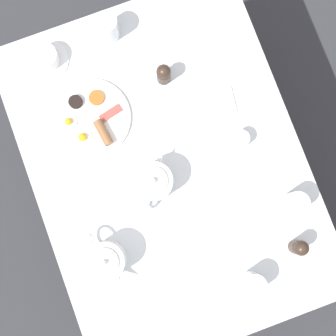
{
  "coord_description": "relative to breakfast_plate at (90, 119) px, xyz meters",
  "views": [
    {
      "loc": [
        0.06,
        0.15,
        2.31
      ],
      "look_at": [
        0.0,
        0.0,
        0.73
      ],
      "focal_mm": 50.0,
      "sensor_mm": 36.0,
      "label": 1
    }
  ],
  "objects": [
    {
      "name": "ground_plane",
      "position": [
        -0.19,
        0.26,
        -0.72
      ],
      "size": [
        8.0,
        8.0,
        0.0
      ],
      "primitive_type": "plane",
      "color": "#333338"
    },
    {
      "name": "table",
      "position": [
        -0.19,
        0.26,
        -0.07
      ],
      "size": [
        0.92,
        1.23,
        0.71
      ],
      "color": "silver",
      "rests_on": "ground_plane"
    },
    {
      "name": "breakfast_plate",
      "position": [
        0.0,
        0.0,
        0.0
      ],
      "size": [
        0.28,
        0.28,
        0.04
      ],
      "color": "white",
      "rests_on": "table"
    },
    {
      "name": "teapot_near",
      "position": [
        -0.13,
        0.29,
        0.04
      ],
      "size": [
        0.14,
        0.18,
        0.13
      ],
      "rotation": [
        0.0,
        0.0,
        4.07
      ],
      "color": "white",
      "rests_on": "table"
    },
    {
      "name": "teapot_far",
      "position": [
        0.1,
        0.47,
        0.04
      ],
      "size": [
        0.13,
        0.22,
        0.13
      ],
      "rotation": [
        0.0,
        0.0,
        1.81
      ],
      "color": "white",
      "rests_on": "table"
    },
    {
      "name": "teacup_with_saucer_left",
      "position": [
        0.07,
        -0.25,
        0.02
      ],
      "size": [
        0.15,
        0.15,
        0.06
      ],
      "color": "white",
      "rests_on": "table"
    },
    {
      "name": "water_glass_tall",
      "position": [
        -0.17,
        -0.27,
        0.04
      ],
      "size": [
        0.08,
        0.08,
        0.11
      ],
      "color": "white",
      "rests_on": "table"
    },
    {
      "name": "water_glass_short",
      "position": [
        -0.32,
        0.71,
        0.04
      ],
      "size": [
        0.08,
        0.08,
        0.1
      ],
      "color": "white",
      "rests_on": "table"
    },
    {
      "name": "wine_glass_spare",
      "position": [
        -0.55,
        0.52,
        0.04
      ],
      "size": [
        0.08,
        0.08,
        0.1
      ],
      "color": "white",
      "rests_on": "table"
    },
    {
      "name": "creamer_jug",
      "position": [
        -0.46,
        0.25,
        0.02
      ],
      "size": [
        0.08,
        0.06,
        0.05
      ],
      "color": "white",
      "rests_on": "table"
    },
    {
      "name": "pepper_grinder",
      "position": [
        -0.51,
        0.65,
        0.04
      ],
      "size": [
        0.05,
        0.05,
        0.1
      ],
      "color": "#38281E",
      "rests_on": "table"
    },
    {
      "name": "salt_grinder",
      "position": [
        -0.29,
        -0.05,
        0.04
      ],
      "size": [
        0.05,
        0.05,
        0.1
      ],
      "color": "#38281E",
      "rests_on": "table"
    },
    {
      "name": "napkin_folded",
      "position": [
        -0.44,
        0.1,
        -0.01
      ],
      "size": [
        0.13,
        0.11,
        0.01
      ],
      "rotation": [
        0.0,
        0.0,
        3.01
      ],
      "color": "white",
      "rests_on": "table"
    },
    {
      "name": "fork_by_plate",
      "position": [
        -0.42,
        0.41,
        -0.01
      ],
      "size": [
        0.03,
        0.17,
        0.0
      ],
      "rotation": [
        0.0,
        0.0,
        3.04
      ],
      "color": "silver",
      "rests_on": "table"
    },
    {
      "name": "knife_by_plate",
      "position": [
        -0.37,
        -0.22,
        -0.01
      ],
      "size": [
        0.18,
        0.11,
        0.0
      ],
      "rotation": [
        0.0,
        0.0,
        1.06
      ],
      "color": "silver",
      "rests_on": "table"
    }
  ]
}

